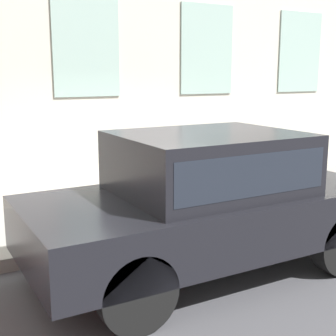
# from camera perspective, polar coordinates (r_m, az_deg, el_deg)

# --- Properties ---
(ground_plane) EXTENTS (80.00, 80.00, 0.00)m
(ground_plane) POSITION_cam_1_polar(r_m,az_deg,el_deg) (6.87, -2.32, -9.33)
(ground_plane) COLOR #47474C
(sidewalk) EXTENTS (2.39, 60.00, 0.18)m
(sidewalk) POSITION_cam_1_polar(r_m,az_deg,el_deg) (7.87, -6.31, -5.98)
(sidewalk) COLOR gray
(sidewalk) RESTS_ON ground_plane
(fire_hydrant) EXTENTS (0.31, 0.43, 0.74)m
(fire_hydrant) POSITION_cam_1_polar(r_m,az_deg,el_deg) (7.45, -1.68, -3.16)
(fire_hydrant) COLOR red
(fire_hydrant) RESTS_ON sidewalk
(person) EXTENTS (0.34, 0.22, 1.39)m
(person) POSITION_cam_1_polar(r_m,az_deg,el_deg) (7.86, 1.59, 1.00)
(person) COLOR #998466
(person) RESTS_ON sidewalk
(parked_car_charcoal_near) EXTENTS (1.97, 4.45, 1.74)m
(parked_car_charcoal_near) POSITION_cam_1_polar(r_m,az_deg,el_deg) (5.73, 4.86, -3.40)
(parked_car_charcoal_near) COLOR black
(parked_car_charcoal_near) RESTS_ON ground_plane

